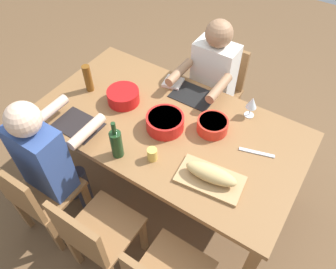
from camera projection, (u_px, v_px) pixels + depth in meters
ground_plane at (168, 182)px, 2.85m from camera, size 8.00×8.00×0.00m
dining_table at (168, 131)px, 2.35m from camera, size 1.89×1.02×0.74m
chair_near_center at (218, 87)px, 2.95m from camera, size 0.40×0.40×0.85m
diner_near_center at (211, 79)px, 2.69m from camera, size 0.41×0.53×1.20m
chair_far_right at (36, 195)px, 2.22m from camera, size 0.40×0.40×0.85m
diner_far_right at (48, 157)px, 2.16m from camera, size 0.41×0.53×1.20m
chair_far_center at (95, 235)px, 2.03m from camera, size 0.40×0.40×0.85m
serving_bowl_pasta at (165, 121)px, 2.23m from camera, size 0.26×0.26×0.10m
serving_bowl_greens at (123, 96)px, 2.41m from camera, size 0.24×0.24×0.10m
serving_bowl_salad at (213, 125)px, 2.22m from camera, size 0.21×0.21×0.09m
cutting_board at (210, 179)px, 1.98m from camera, size 0.42×0.26×0.02m
bread_loaf at (211, 174)px, 1.94m from camera, size 0.33×0.15×0.09m
wine_bottle at (116, 143)px, 2.04m from camera, size 0.08×0.08×0.29m
beer_bottle at (88, 78)px, 2.46m from camera, size 0.06×0.06×0.22m
wine_glass at (252, 103)px, 2.27m from camera, size 0.08×0.08×0.17m
placemat_near_center at (193, 95)px, 2.49m from camera, size 0.32×0.23×0.01m
placemat_far_right at (78, 125)px, 2.29m from camera, size 0.32×0.23×0.01m
cup_far_center at (152, 154)px, 2.06m from camera, size 0.06×0.06×0.09m
carving_knife at (257, 153)px, 2.13m from camera, size 0.23×0.09×0.01m
napkin_stack at (173, 82)px, 2.58m from camera, size 0.16×0.16×0.02m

